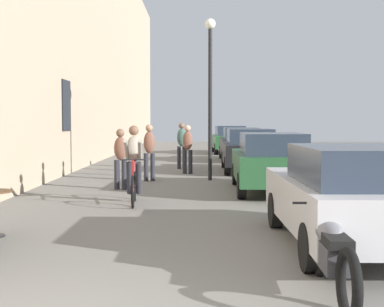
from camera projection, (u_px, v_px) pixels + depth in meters
cyclist_on_bicycle at (134, 166)px, 11.77m from camera, size 0.52×1.76×1.74m
pedestrian_near at (120, 156)px, 14.12m from camera, size 0.36×0.27×1.61m
pedestrian_mid at (149, 149)px, 16.16m from camera, size 0.38×0.29×1.71m
pedestrian_far at (188, 146)px, 18.48m from camera, size 0.34×0.24×1.68m
pedestrian_furthest at (182, 143)px, 20.36m from camera, size 0.36×0.26×1.75m
street_lamp at (210, 78)px, 16.25m from camera, size 0.32×0.32×4.90m
parked_car_nearest at (347, 195)px, 7.58m from camera, size 1.75×4.11×1.46m
parked_car_second at (270, 161)px, 13.67m from camera, size 1.89×4.30×1.51m
parked_car_third at (249, 149)px, 19.20m from camera, size 1.90×4.37×1.54m
parked_car_fourth at (240, 143)px, 24.76m from camera, size 1.85×4.31×1.53m
parked_car_fifth at (229, 139)px, 30.57m from camera, size 1.94×4.44×1.57m
parked_motorcycle at (331, 255)px, 5.59m from camera, size 0.62×2.15×0.92m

